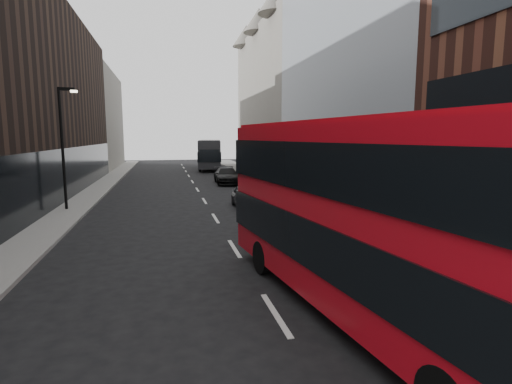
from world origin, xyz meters
TOP-DOWN VIEW (x-y plane):
  - ground at (0.00, 0.00)m, footprint 140.00×140.00m
  - sidewalk_right at (7.50, 25.00)m, footprint 3.00×80.00m
  - sidewalk_left at (-8.00, 25.00)m, footprint 2.00×80.00m
  - building_modern_block at (11.47, 21.00)m, footprint 5.03×22.00m
  - building_victorian at (11.38, 44.00)m, footprint 6.50×24.00m
  - building_left_mid at (-11.50, 30.00)m, footprint 5.00×24.00m
  - building_left_far at (-11.50, 52.00)m, footprint 5.00×20.00m
  - street_lamp at (-8.22, 18.00)m, footprint 1.06×0.22m
  - red_bus at (2.07, 1.43)m, footprint 4.29×12.04m
  - grey_bus at (3.41, 46.71)m, footprint 4.35×12.32m
  - car_a at (2.33, 16.75)m, footprint 1.73×4.11m
  - car_b at (4.16, 24.99)m, footprint 1.69×4.15m
  - car_c at (3.03, 29.62)m, footprint 2.29×5.27m

SIDE VIEW (x-z plane):
  - ground at x=0.00m, z-range 0.00..0.00m
  - sidewalk_right at x=7.50m, z-range 0.00..0.15m
  - sidewalk_left at x=-8.00m, z-range 0.00..0.15m
  - car_b at x=4.16m, z-range 0.00..1.34m
  - car_a at x=2.33m, z-range 0.00..1.39m
  - car_c at x=3.03m, z-range 0.00..1.51m
  - grey_bus at x=3.41m, z-range 0.14..4.04m
  - red_bus at x=2.07m, z-range 0.26..5.04m
  - street_lamp at x=-8.22m, z-range 0.68..7.68m
  - building_left_far at x=-11.50m, z-range 0.00..13.00m
  - building_left_mid at x=-11.50m, z-range 0.00..14.00m
  - building_victorian at x=11.38m, z-range -0.84..20.16m
  - building_modern_block at x=11.47m, z-range -0.10..19.90m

